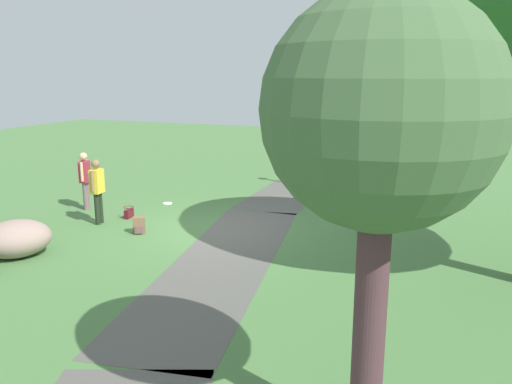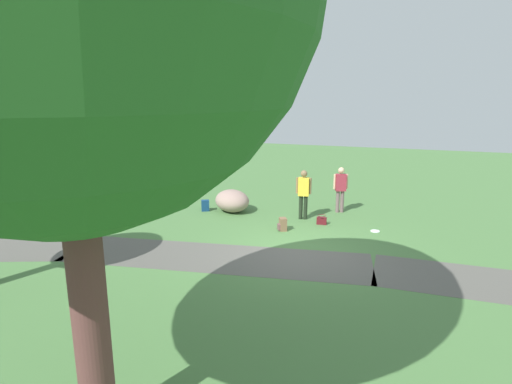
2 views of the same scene
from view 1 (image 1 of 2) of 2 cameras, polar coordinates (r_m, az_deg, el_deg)
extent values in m
plane|color=#4C7840|center=(12.75, -4.82, -4.22)|extent=(48.00, 48.00, 0.00)
cube|color=#595650|center=(18.01, 5.03, 0.95)|extent=(8.02, 2.07, 0.01)
cube|color=#595650|center=(10.61, -3.74, -7.84)|extent=(8.21, 3.20, 0.01)
cylinder|color=#4C2F36|center=(5.33, 12.61, -14.57)|extent=(0.32, 0.32, 2.71)
sphere|color=#44643C|center=(4.74, 13.91, 8.89)|extent=(2.22, 2.22, 2.22)
cylinder|color=black|center=(16.88, 8.93, 0.17)|extent=(0.20, 0.20, 0.10)
cylinder|color=black|center=(16.61, 9.11, 5.20)|extent=(0.10, 0.10, 3.09)
sphere|color=white|center=(16.46, 9.33, 11.01)|extent=(0.28, 0.28, 0.28)
ellipsoid|color=gray|center=(11.92, -25.36, -4.76)|extent=(1.84, 1.81, 0.79)
cylinder|color=black|center=(13.65, -17.40, -1.84)|extent=(0.13, 0.13, 0.82)
cylinder|color=black|center=(13.79, -17.08, -1.67)|extent=(0.13, 0.13, 0.82)
cube|color=yellow|center=(13.56, -17.44, 1.17)|extent=(0.39, 0.29, 0.61)
cylinder|color=olive|center=(13.37, -17.92, 1.12)|extent=(0.08, 0.08, 0.55)
cylinder|color=olive|center=(13.74, -17.00, 1.50)|extent=(0.08, 0.08, 0.55)
sphere|color=olive|center=(13.48, -17.57, 3.03)|extent=(0.22, 0.22, 0.22)
cylinder|color=#745C5D|center=(15.22, -18.60, -0.45)|extent=(0.13, 0.13, 0.80)
cylinder|color=#745C5D|center=(15.36, -18.42, -0.31)|extent=(0.13, 0.13, 0.80)
cube|color=#A42F3F|center=(15.15, -18.70, 2.18)|extent=(0.42, 0.35, 0.60)
cylinder|color=beige|center=(14.94, -18.98, 2.14)|extent=(0.08, 0.08, 0.53)
cylinder|color=beige|center=(15.35, -18.45, 2.46)|extent=(0.08, 0.08, 0.53)
sphere|color=beige|center=(15.08, -18.82, 3.81)|extent=(0.22, 0.22, 0.22)
cube|color=maroon|center=(14.11, -14.07, -2.37)|extent=(0.33, 0.15, 0.24)
torus|color=maroon|center=(14.06, -14.11, -1.66)|extent=(0.30, 0.30, 0.02)
cube|color=brown|center=(12.72, -13.00, -3.64)|extent=(0.31, 0.34, 0.40)
cube|color=brown|center=(12.61, -13.03, -4.15)|extent=(0.15, 0.20, 0.18)
cylinder|color=white|center=(15.42, -9.91, -1.26)|extent=(0.28, 0.28, 0.02)
camera|label=2|loc=(14.30, 43.07, 11.13)|focal=29.40mm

